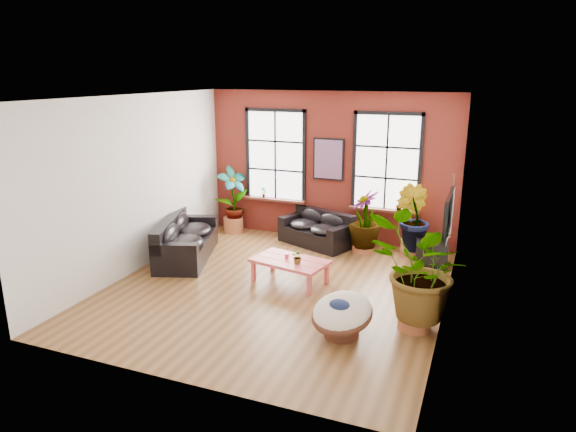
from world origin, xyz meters
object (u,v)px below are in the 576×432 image
Objects in this scene: coffee_table at (290,262)px; papasan_chair at (342,314)px; sofa_left at (184,240)px; sofa_back at (317,230)px.

papasan_chair is (1.50, -1.67, -0.04)m from coffee_table.
papasan_chair is at bearing -135.59° from sofa_left.
sofa_left is 2.00× the size of papasan_chair.
coffee_table is at bearing -62.23° from sofa_back.
sofa_left reaches higher than coffee_table.
sofa_back is at bearing 133.42° from papasan_chair.
sofa_back is at bearing -69.59° from sofa_left.
coffee_table is 1.28× the size of papasan_chair.
sofa_back is 3.08m from sofa_left.
coffee_table is at bearing -117.75° from sofa_left.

